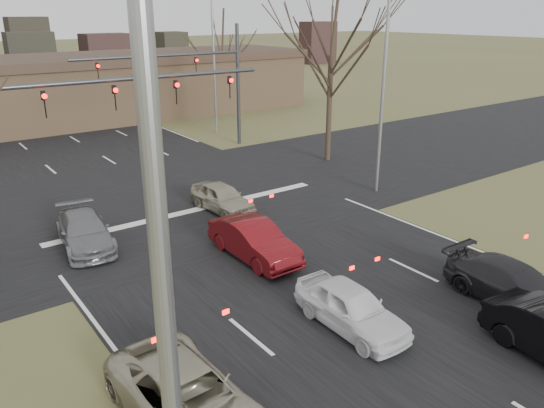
% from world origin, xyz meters
% --- Properties ---
extents(ground, '(360.00, 360.00, 0.00)m').
position_xyz_m(ground, '(0.00, 0.00, 0.00)').
color(ground, brown).
rests_on(ground, ground).
extents(road_cross, '(200.00, 14.00, 0.02)m').
position_xyz_m(road_cross, '(0.00, 15.00, 0.01)').
color(road_cross, black).
rests_on(road_cross, ground).
extents(building, '(42.40, 10.40, 5.30)m').
position_xyz_m(building, '(2.00, 38.00, 2.67)').
color(building, '#8F6C4D').
rests_on(building, ground).
extents(mast_arm_near, '(12.12, 0.24, 8.00)m').
position_xyz_m(mast_arm_near, '(-5.23, 13.00, 5.07)').
color(mast_arm_near, '#383A3D').
rests_on(mast_arm_near, ground).
extents(mast_arm_far, '(11.12, 0.24, 8.00)m').
position_xyz_m(mast_arm_far, '(6.18, 23.00, 5.02)').
color(mast_arm_far, '#383A3D').
rests_on(mast_arm_far, ground).
extents(streetlight_left, '(2.34, 0.25, 10.00)m').
position_xyz_m(streetlight_left, '(-8.82, -4.00, 5.59)').
color(streetlight_left, gray).
rests_on(streetlight_left, ground).
extents(streetlight_right_near, '(2.34, 0.25, 10.00)m').
position_xyz_m(streetlight_right_near, '(8.82, 10.00, 5.59)').
color(streetlight_right_near, gray).
rests_on(streetlight_right_near, ground).
extents(streetlight_right_far, '(2.34, 0.25, 10.00)m').
position_xyz_m(streetlight_right_far, '(9.32, 27.00, 5.59)').
color(streetlight_right_far, gray).
rests_on(streetlight_right_far, ground).
extents(tree_right_near, '(6.90, 6.90, 11.50)m').
position_xyz_m(tree_right_near, '(11.00, 16.00, 8.90)').
color(tree_right_near, black).
rests_on(tree_right_near, ground).
extents(tree_right_far, '(5.40, 5.40, 9.00)m').
position_xyz_m(tree_right_far, '(15.00, 35.00, 6.96)').
color(tree_right_far, black).
rests_on(tree_right_far, ground).
extents(car_silver_suv, '(2.38, 4.88, 1.34)m').
position_xyz_m(car_silver_suv, '(-6.50, 1.05, 0.67)').
color(car_silver_suv, '#9E9980').
rests_on(car_silver_suv, ground).
extents(car_white_sedan, '(1.64, 3.91, 1.32)m').
position_xyz_m(car_white_sedan, '(-0.84, 1.72, 0.66)').
color(car_white_sedan, white).
rests_on(car_white_sedan, ground).
extents(car_charcoal_sedan, '(1.95, 4.56, 1.31)m').
position_xyz_m(car_charcoal_sedan, '(4.23, -0.33, 0.66)').
color(car_charcoal_sedan, black).
rests_on(car_charcoal_sedan, ground).
extents(car_grey_ahead, '(2.39, 4.62, 1.28)m').
position_xyz_m(car_grey_ahead, '(-5.27, 12.02, 0.64)').
color(car_grey_ahead, slate).
rests_on(car_grey_ahead, ground).
extents(car_red_ahead, '(1.54, 4.33, 1.42)m').
position_xyz_m(car_red_ahead, '(-0.50, 7.22, 0.71)').
color(car_red_ahead, '#590C10').
rests_on(car_red_ahead, ground).
extents(car_silver_ahead, '(1.71, 3.87, 1.29)m').
position_xyz_m(car_silver_ahead, '(1.14, 12.24, 0.65)').
color(car_silver_ahead, '#9D977F').
rests_on(car_silver_ahead, ground).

